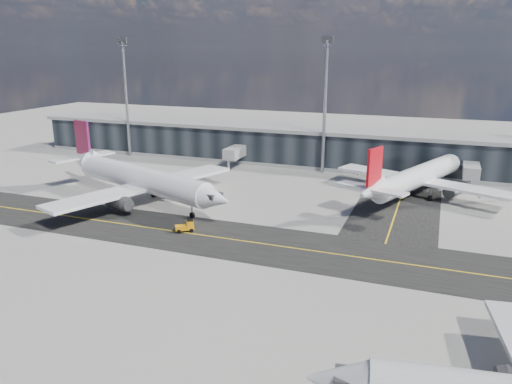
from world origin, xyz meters
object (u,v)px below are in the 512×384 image
Objects in this scene: airliner_af at (139,179)px; service_van at (393,180)px; airliner_redtail at (417,177)px; baggage_tug at (186,226)px.

service_van is at bearing 145.28° from airliner_af.
airliner_redtail is 43.86m from baggage_tug.
airliner_af is 1.13× the size of airliner_redtail.
service_van is (-4.86, 8.59, -3.08)m from airliner_redtail.
airliner_af is 13.94× the size of baggage_tug.
baggage_tug is at bearing 74.81° from airliner_af.
baggage_tug reaches higher than service_van.
airliner_redtail is at bearing 133.99° from airliner_af.
service_van is (26.16, 39.47, -0.14)m from baggage_tug.
airliner_af is 18.64m from baggage_tug.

